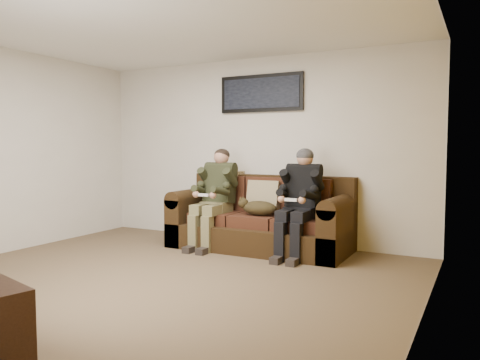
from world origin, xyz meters
The scene contains 12 objects.
floor centered at (0.00, 0.00, 0.00)m, with size 5.00×5.00×0.00m, color brown.
ceiling centered at (0.00, 0.00, 2.60)m, with size 5.00×5.00×0.00m, color silver.
wall_back centered at (0.00, 2.25, 1.30)m, with size 5.00×5.00×0.00m, color beige.
wall_right centered at (2.50, 0.00, 1.30)m, with size 4.50×4.50×0.00m, color beige.
accent_wall_right centered at (2.49, 0.00, 1.30)m, with size 4.50×4.50×0.00m, color #A27610.
sofa centered at (0.29, 1.83, 0.36)m, with size 2.34×1.01×0.96m.
throw_pillow centered at (0.29, 1.88, 0.68)m, with size 0.45×0.13×0.43m, color #948561.
throw_blanket centered at (-0.42, 2.13, 0.96)m, with size 0.48×0.23×0.09m, color #C5B891.
person_left centered at (-0.31, 1.64, 0.75)m, with size 0.51×0.87×1.32m.
person_right centered at (0.90, 1.64, 0.76)m, with size 0.51×0.86×1.33m.
cat centered at (0.34, 1.62, 0.57)m, with size 0.66×0.26×0.24m.
framed_poster centered at (0.09, 2.22, 2.10)m, with size 1.25×0.05×0.52m.
Camera 1 is at (2.90, -3.77, 1.34)m, focal length 35.00 mm.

